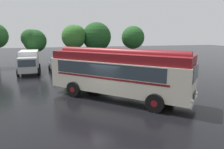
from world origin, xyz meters
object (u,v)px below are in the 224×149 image
vintage_bus (118,72)px  car_mid_left (81,64)px  traffic_cone (188,94)px  box_van (29,61)px  car_near_left (58,65)px  car_mid_right (104,63)px

vintage_bus → car_mid_left: vintage_bus is taller
car_mid_left → traffic_cone: (6.09, -13.12, -0.57)m
car_mid_left → box_van: 6.03m
vintage_bus → traffic_cone: size_ratio=16.20×
car_mid_left → traffic_cone: 14.47m
car_near_left → traffic_cone: (8.88, -12.95, -0.57)m
car_mid_right → box_van: 8.87m
car_mid_left → car_near_left: bearing=-176.6°
vintage_bus → car_near_left: (-4.04, 11.69, -1.05)m
box_van → traffic_cone: box_van is taller
vintage_bus → traffic_cone: (4.84, -1.26, -1.62)m
car_mid_right → box_van: bearing=176.7°
box_van → traffic_cone: (12.09, -13.29, -1.09)m
car_mid_left → box_van: bearing=178.3°
vintage_bus → car_near_left: size_ratio=2.03×
vintage_bus → car_near_left: vintage_bus is taller
car_mid_left → car_mid_right: 2.86m
car_mid_left → car_mid_right: bearing=-6.7°
car_near_left → vintage_bus: bearing=-70.9°
vintage_bus → box_van: size_ratio=1.52×
box_van → car_near_left: bearing=-6.1°
car_near_left → car_mid_left: same height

